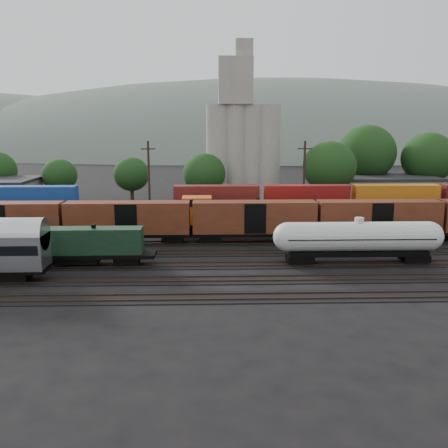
{
  "coord_description": "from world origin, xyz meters",
  "views": [
    {
      "loc": [
        -2.85,
        -54.9,
        14.15
      ],
      "look_at": [
        -1.07,
        2.0,
        3.0
      ],
      "focal_mm": 40.0,
      "sensor_mm": 36.0,
      "label": 1
    }
  ],
  "objects_px": {
    "grain_silo": "(242,143)",
    "green_locomotive": "(66,243)",
    "orange_locomotive": "(233,214)",
    "tank_car_a": "(358,238)"
  },
  "relations": [
    {
      "from": "green_locomotive",
      "to": "grain_silo",
      "type": "bearing_deg",
      "value": 63.25
    },
    {
      "from": "tank_car_a",
      "to": "orange_locomotive",
      "type": "relative_size",
      "value": 0.93
    },
    {
      "from": "orange_locomotive",
      "to": "grain_silo",
      "type": "distance_m",
      "value": 27.51
    },
    {
      "from": "green_locomotive",
      "to": "tank_car_a",
      "type": "distance_m",
      "value": 30.03
    },
    {
      "from": "orange_locomotive",
      "to": "grain_silo",
      "type": "relative_size",
      "value": 0.66
    },
    {
      "from": "tank_car_a",
      "to": "orange_locomotive",
      "type": "bearing_deg",
      "value": 129.2
    },
    {
      "from": "tank_car_a",
      "to": "grain_silo",
      "type": "height_order",
      "value": "grain_silo"
    },
    {
      "from": "green_locomotive",
      "to": "tank_car_a",
      "type": "xyz_separation_m",
      "value": [
        30.03,
        0.0,
        0.29
      ]
    },
    {
      "from": "grain_silo",
      "to": "green_locomotive",
      "type": "bearing_deg",
      "value": -116.75
    },
    {
      "from": "tank_car_a",
      "to": "grain_silo",
      "type": "distance_m",
      "value": 42.9
    }
  ]
}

